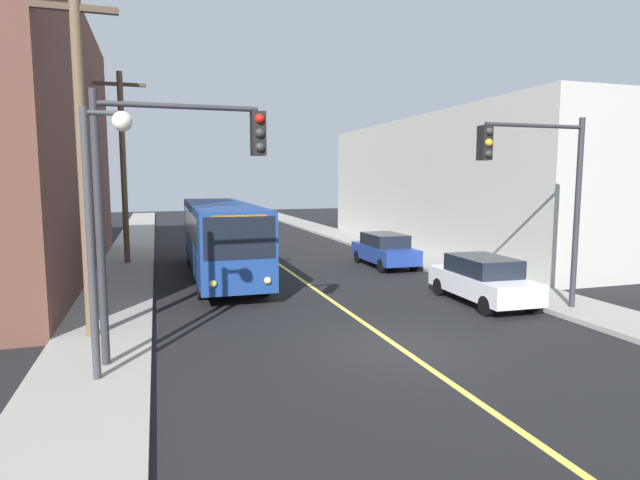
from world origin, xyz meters
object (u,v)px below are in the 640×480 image
parked_car_white (482,279)px  utility_pole_mid (123,159)px  traffic_signal_left_corner (172,177)px  fire_hydrant (472,267)px  utility_pole_near (81,128)px  street_lamp_left (101,205)px  city_bus (220,235)px  parked_car_blue (385,249)px  traffic_signal_right_corner (539,177)px

parked_car_white → utility_pole_mid: size_ratio=0.49×
traffic_signal_left_corner → fire_hydrant: (12.26, 6.56, -3.72)m
parked_car_white → fire_hydrant: bearing=60.8°
utility_pole_near → street_lamp_left: (0.67, -3.25, -1.80)m
city_bus → traffic_signal_left_corner: 11.14m
parked_car_white → utility_pole_mid: (-12.05, 12.09, 4.39)m
traffic_signal_left_corner → fire_hydrant: 14.39m
parked_car_blue → traffic_signal_left_corner: traffic_signal_left_corner is taller
parked_car_blue → utility_pole_mid: bearing=160.8°
traffic_signal_right_corner → fire_hydrant: traffic_signal_right_corner is taller
traffic_signal_right_corner → street_lamp_left: (-12.24, -1.94, -0.56)m
traffic_signal_left_corner → parked_car_blue: bearing=46.8°
utility_pole_near → traffic_signal_right_corner: (12.91, -1.31, -1.23)m
fire_hydrant → utility_pole_mid: bearing=149.0°
city_bus → parked_car_blue: size_ratio=2.76×
city_bus → fire_hydrant: bearing=-22.1°
traffic_signal_left_corner → utility_pole_mid: bearing=96.9°
utility_pole_near → utility_pole_mid: utility_pole_near is taller
traffic_signal_right_corner → utility_pole_near: bearing=174.2°
parked_car_white → utility_pole_near: 13.19m
utility_pole_mid → parked_car_white: bearing=-45.1°
utility_pole_near → fire_hydrant: bearing=16.1°
utility_pole_near → city_bus: bearing=62.1°
parked_car_blue → street_lamp_left: street_lamp_left is taller
parked_car_blue → traffic_signal_right_corner: traffic_signal_right_corner is taller
parked_car_white → utility_pole_near: size_ratio=0.46×
street_lamp_left → utility_pole_near: bearing=101.7°
parked_car_blue → traffic_signal_left_corner: (-10.18, -10.84, 3.46)m
city_bus → parked_car_blue: 7.98m
utility_pole_near → traffic_signal_right_corner: utility_pole_near is taller
utility_pole_mid → street_lamp_left: size_ratio=1.67×
city_bus → traffic_signal_right_corner: (8.56, -9.52, 2.49)m
fire_hydrant → utility_pole_near: bearing=-163.9°
utility_pole_mid → utility_pole_near: bearing=-91.2°
traffic_signal_left_corner → street_lamp_left: bearing=-149.5°
city_bus → parked_car_blue: (7.92, 0.21, -0.98)m
city_bus → street_lamp_left: bearing=-107.8°
parked_car_blue → fire_hydrant: parked_car_blue is taller
parked_car_white → city_bus: bearing=135.9°
parked_car_white → fire_hydrant: (2.04, 3.64, -0.26)m
city_bus → parked_car_blue: bearing=1.5°
utility_pole_near → utility_pole_mid: (0.26, 12.59, -0.30)m
parked_car_white → traffic_signal_left_corner: size_ratio=0.74×
traffic_signal_left_corner → traffic_signal_right_corner: same height
city_bus → parked_car_white: size_ratio=2.73×
traffic_signal_left_corner → parked_car_white: bearing=15.9°
parked_car_blue → utility_pole_near: bearing=-145.5°
utility_pole_mid → street_lamp_left: bearing=-88.5°
utility_pole_near → street_lamp_left: utility_pole_near is taller
utility_pole_mid → traffic_signal_right_corner: size_ratio=1.53×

